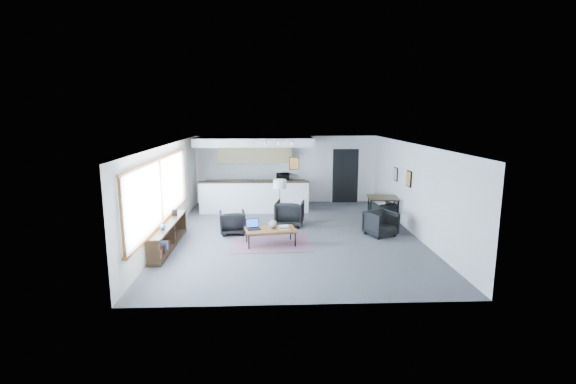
{
  "coord_description": "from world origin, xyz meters",
  "views": [
    {
      "loc": [
        -0.62,
        -11.61,
        3.45
      ],
      "look_at": [
        -0.11,
        0.4,
        1.18
      ],
      "focal_mm": 26.0,
      "sensor_mm": 36.0,
      "label": 1
    }
  ],
  "objects_px": {
    "coffee_table": "(270,230)",
    "dining_chair_far": "(383,213)",
    "dining_chair_near": "(381,224)",
    "microwave": "(283,176)",
    "armchair_right": "(290,212)",
    "book_stack": "(284,227)",
    "dining_table": "(383,199)",
    "floor_lamp": "(280,185)",
    "armchair_left": "(232,221)",
    "ceramic_pot": "(273,224)",
    "laptop": "(253,226)"
  },
  "relations": [
    {
      "from": "microwave",
      "to": "dining_table",
      "type": "bearing_deg",
      "value": -39.84
    },
    {
      "from": "armchair_right",
      "to": "microwave",
      "type": "relative_size",
      "value": 1.74
    },
    {
      "from": "dining_chair_near",
      "to": "coffee_table",
      "type": "bearing_deg",
      "value": 167.86
    },
    {
      "from": "laptop",
      "to": "armchair_right",
      "type": "distance_m",
      "value": 2.12
    },
    {
      "from": "floor_lamp",
      "to": "ceramic_pot",
      "type": "bearing_deg",
      "value": -96.59
    },
    {
      "from": "coffee_table",
      "to": "armchair_right",
      "type": "height_order",
      "value": "armchair_right"
    },
    {
      "from": "microwave",
      "to": "dining_chair_near",
      "type": "bearing_deg",
      "value": -57.12
    },
    {
      "from": "armchair_right",
      "to": "dining_chair_near",
      "type": "relative_size",
      "value": 1.3
    },
    {
      "from": "coffee_table",
      "to": "laptop",
      "type": "distance_m",
      "value": 0.48
    },
    {
      "from": "laptop",
      "to": "armchair_left",
      "type": "distance_m",
      "value": 1.21
    },
    {
      "from": "coffee_table",
      "to": "dining_chair_far",
      "type": "relative_size",
      "value": 2.42
    },
    {
      "from": "floor_lamp",
      "to": "dining_table",
      "type": "height_order",
      "value": "floor_lamp"
    },
    {
      "from": "laptop",
      "to": "floor_lamp",
      "type": "height_order",
      "value": "floor_lamp"
    },
    {
      "from": "dining_table",
      "to": "dining_chair_near",
      "type": "relative_size",
      "value": 1.62
    },
    {
      "from": "coffee_table",
      "to": "microwave",
      "type": "distance_m",
      "value": 5.13
    },
    {
      "from": "laptop",
      "to": "floor_lamp",
      "type": "distance_m",
      "value": 2.3
    },
    {
      "from": "book_stack",
      "to": "armchair_left",
      "type": "bearing_deg",
      "value": 143.33
    },
    {
      "from": "laptop",
      "to": "dining_table",
      "type": "height_order",
      "value": "dining_table"
    },
    {
      "from": "dining_chair_near",
      "to": "armchair_right",
      "type": "bearing_deg",
      "value": 130.18
    },
    {
      "from": "armchair_right",
      "to": "floor_lamp",
      "type": "relative_size",
      "value": 0.6
    },
    {
      "from": "ceramic_pot",
      "to": "laptop",
      "type": "bearing_deg",
      "value": 178.76
    },
    {
      "from": "dining_chair_near",
      "to": "microwave",
      "type": "height_order",
      "value": "microwave"
    },
    {
      "from": "floor_lamp",
      "to": "coffee_table",
      "type": "bearing_deg",
      "value": -98.09
    },
    {
      "from": "laptop",
      "to": "armchair_right",
      "type": "relative_size",
      "value": 0.49
    },
    {
      "from": "armchair_left",
      "to": "dining_table",
      "type": "height_order",
      "value": "dining_table"
    },
    {
      "from": "dining_table",
      "to": "laptop",
      "type": "bearing_deg",
      "value": -151.32
    },
    {
      "from": "armchair_left",
      "to": "floor_lamp",
      "type": "relative_size",
      "value": 0.52
    },
    {
      "from": "laptop",
      "to": "armchair_right",
      "type": "height_order",
      "value": "armchair_right"
    },
    {
      "from": "ceramic_pot",
      "to": "armchair_left",
      "type": "relative_size",
      "value": 0.31
    },
    {
      "from": "floor_lamp",
      "to": "dining_chair_near",
      "type": "distance_m",
      "value": 3.31
    },
    {
      "from": "ceramic_pot",
      "to": "floor_lamp",
      "type": "height_order",
      "value": "floor_lamp"
    },
    {
      "from": "coffee_table",
      "to": "dining_table",
      "type": "relative_size",
      "value": 1.32
    },
    {
      "from": "dining_table",
      "to": "microwave",
      "type": "xyz_separation_m",
      "value": [
        -3.16,
        2.75,
        0.37
      ]
    },
    {
      "from": "dining_chair_near",
      "to": "dining_chair_far",
      "type": "xyz_separation_m",
      "value": [
        0.48,
        1.59,
        -0.04
      ]
    },
    {
      "from": "book_stack",
      "to": "armchair_right",
      "type": "distance_m",
      "value": 1.92
    },
    {
      "from": "laptop",
      "to": "ceramic_pot",
      "type": "height_order",
      "value": "laptop"
    },
    {
      "from": "dining_table",
      "to": "microwave",
      "type": "relative_size",
      "value": 2.17
    },
    {
      "from": "book_stack",
      "to": "ceramic_pot",
      "type": "bearing_deg",
      "value": 168.54
    },
    {
      "from": "coffee_table",
      "to": "microwave",
      "type": "relative_size",
      "value": 2.86
    },
    {
      "from": "book_stack",
      "to": "dining_table",
      "type": "bearing_deg",
      "value": 35.24
    },
    {
      "from": "ceramic_pot",
      "to": "armchair_left",
      "type": "distance_m",
      "value": 1.57
    },
    {
      "from": "armchair_right",
      "to": "floor_lamp",
      "type": "distance_m",
      "value": 0.89
    },
    {
      "from": "armchair_right",
      "to": "dining_chair_near",
      "type": "xyz_separation_m",
      "value": [
        2.56,
        -1.19,
        -0.1
      ]
    },
    {
      "from": "coffee_table",
      "to": "dining_table",
      "type": "bearing_deg",
      "value": 23.92
    },
    {
      "from": "armchair_right",
      "to": "dining_chair_near",
      "type": "distance_m",
      "value": 2.82
    },
    {
      "from": "armchair_left",
      "to": "armchair_right",
      "type": "relative_size",
      "value": 0.86
    },
    {
      "from": "coffee_table",
      "to": "dining_table",
      "type": "distance_m",
      "value": 4.32
    },
    {
      "from": "floor_lamp",
      "to": "microwave",
      "type": "height_order",
      "value": "floor_lamp"
    },
    {
      "from": "dining_chair_far",
      "to": "microwave",
      "type": "relative_size",
      "value": 1.18
    },
    {
      "from": "floor_lamp",
      "to": "dining_chair_far",
      "type": "height_order",
      "value": "floor_lamp"
    }
  ]
}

